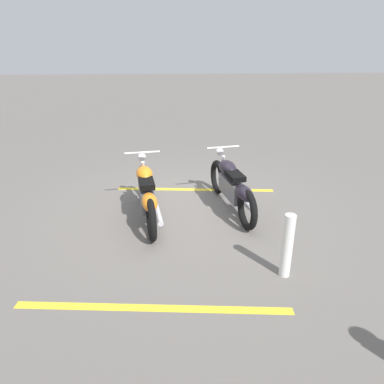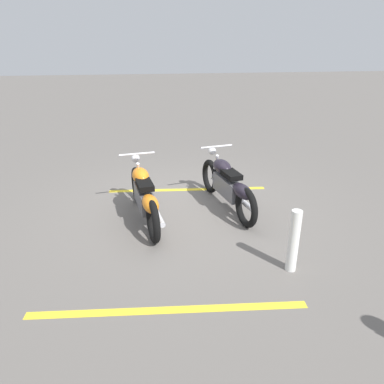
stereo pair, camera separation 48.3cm
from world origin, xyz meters
TOP-DOWN VIEW (x-y plane):
  - ground_plane at (0.00, 0.00)m, footprint 60.00×60.00m
  - motorcycle_bright_foreground at (0.44, -0.74)m, footprint 2.22×0.67m
  - motorcycle_dark_foreground at (0.19, 0.76)m, footprint 2.21×0.72m
  - bollard_post at (2.19, 1.12)m, footprint 0.14×0.14m
  - parking_stripe_near at (-0.81, 0.17)m, footprint 0.44×3.20m
  - parking_stripe_mid at (2.72, -0.57)m, footprint 0.44×3.20m

SIDE VIEW (x-z plane):
  - ground_plane at x=0.00m, z-range 0.00..0.00m
  - parking_stripe_near at x=-0.81m, z-range 0.00..0.01m
  - parking_stripe_mid at x=2.72m, z-range 0.00..0.01m
  - bollard_post at x=2.19m, z-range 0.00..0.87m
  - motorcycle_bright_foreground at x=0.44m, z-range -0.06..0.98m
  - motorcycle_dark_foreground at x=0.19m, z-range -0.06..0.98m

